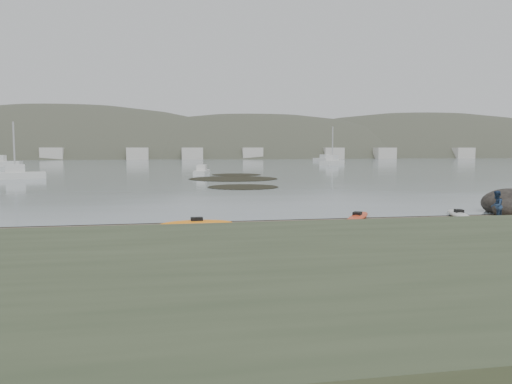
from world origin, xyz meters
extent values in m
plane|color=tan|center=(0.00, 0.00, 0.00)|extent=(600.00, 600.00, 0.00)
plane|color=brown|center=(0.00, -0.30, 0.00)|extent=(60.00, 60.00, 0.00)
plane|color=slate|center=(0.00, 300.00, 0.01)|extent=(1200.00, 1200.00, 0.00)
cube|color=#475138|center=(0.00, -17.50, 1.00)|extent=(60.00, 8.00, 2.00)
ellipsoid|color=teal|center=(-7.56, -3.94, 0.17)|extent=(2.08, 3.04, 0.34)
ellipsoid|color=yellow|center=(-9.95, -4.66, 0.17)|extent=(0.71, 3.88, 0.34)
ellipsoid|color=red|center=(5.16, -0.80, 0.17)|extent=(2.95, 3.97, 0.34)
ellipsoid|color=orange|center=(0.97, -6.43, 0.17)|extent=(1.91, 3.74, 0.34)
ellipsoid|color=yellow|center=(5.24, -5.62, 0.17)|extent=(1.78, 3.04, 0.34)
ellipsoid|color=beige|center=(10.90, -0.80, 0.17)|extent=(1.77, 3.83, 0.34)
ellipsoid|color=orange|center=(-3.10, -1.36, 0.17)|extent=(3.45, 0.78, 0.34)
imported|color=navy|center=(12.19, -2.07, 0.78)|extent=(0.96, 0.94, 1.56)
ellipsoid|color=black|center=(15.19, 0.81, 0.25)|extent=(3.40, 2.64, 1.70)
ellipsoid|color=black|center=(14.19, -0.49, 0.17)|extent=(1.89, 1.70, 1.13)
cylinder|color=black|center=(2.77, 22.00, 0.03)|extent=(6.81, 6.81, 0.04)
cylinder|color=black|center=(3.60, 35.08, 0.03)|extent=(10.85, 10.85, 0.04)
cylinder|color=black|center=(5.28, 44.02, 0.03)|extent=(6.89, 6.89, 0.04)
cube|color=silver|center=(-22.30, 39.25, 0.47)|extent=(6.99, 3.74, 0.94)
cube|color=silver|center=(0.45, 44.31, 0.39)|extent=(2.75, 5.71, 0.77)
cube|color=silver|center=(32.02, 81.01, 0.58)|extent=(7.38, 7.65, 1.16)
cube|color=silver|center=(40.15, 111.13, 0.53)|extent=(5.26, 7.76, 1.06)
ellipsoid|color=#384235|center=(-45.00, 195.00, -18.00)|extent=(220.00, 120.00, 80.00)
ellipsoid|color=#384235|center=(35.00, 190.00, -15.30)|extent=(200.00, 110.00, 68.00)
ellipsoid|color=#384235|center=(120.00, 200.00, -17.10)|extent=(230.00, 130.00, 76.00)
cube|color=beige|center=(-42.00, 145.00, 2.00)|extent=(7.00, 5.00, 4.00)
cube|color=beige|center=(-18.00, 145.00, 2.00)|extent=(7.00, 5.00, 4.00)
cube|color=beige|center=(6.00, 145.00, 2.00)|extent=(7.00, 5.00, 4.00)
cube|color=beige|center=(30.00, 145.00, 2.00)|extent=(7.00, 5.00, 4.00)
cube|color=beige|center=(54.00, 145.00, 2.00)|extent=(7.00, 5.00, 4.00)
cube|color=beige|center=(78.00, 145.00, 2.00)|extent=(7.00, 5.00, 4.00)
cube|color=beige|center=(102.00, 145.00, 2.00)|extent=(7.00, 5.00, 4.00)
camera|label=1|loc=(-4.54, -24.88, 3.71)|focal=35.00mm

